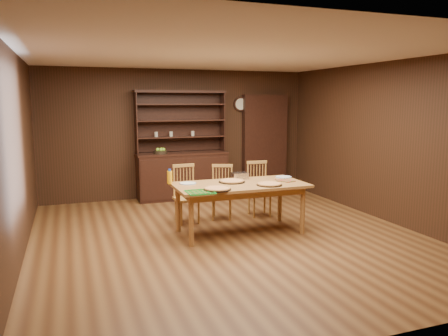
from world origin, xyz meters
name	(u,v)px	position (x,y,z in m)	size (l,w,h in m)	color
floor	(230,237)	(0.00, 0.00, 0.00)	(6.00, 6.00, 0.00)	brown
room_shell	(230,129)	(0.00, 0.00, 1.58)	(6.00, 6.00, 6.00)	white
china_hutch	(182,169)	(0.00, 2.75, 0.60)	(1.84, 0.52, 2.17)	black
doorway	(265,143)	(1.90, 2.90, 1.05)	(1.00, 0.18, 2.10)	black
wall_clock	(240,104)	(1.35, 2.96, 1.90)	(0.30, 0.05, 0.30)	black
dining_table	(240,189)	(0.22, 0.16, 0.67)	(1.95, 0.97, 0.75)	#A7753A
chair_left	(186,192)	(-0.38, 1.02, 0.50)	(0.41, 0.40, 0.94)	#BE8441
chair_center	(222,190)	(0.26, 1.05, 0.48)	(0.48, 0.47, 0.91)	#BE8441
chair_right	(258,187)	(0.91, 1.02, 0.49)	(0.41, 0.39, 0.94)	#BE8441
pizza_left	(217,189)	(-0.24, -0.17, 0.77)	(0.38, 0.38, 0.04)	black
pizza_right	(269,184)	(0.58, -0.11, 0.77)	(0.37, 0.37, 0.04)	black
pizza_center	(232,181)	(0.15, 0.30, 0.77)	(0.40, 0.40, 0.04)	black
cooling_rack	(200,192)	(-0.52, -0.25, 0.76)	(0.35, 0.35, 0.02)	#0B9324
plate_left	(188,183)	(-0.51, 0.40, 0.76)	(0.25, 0.25, 0.02)	white
plate_right	(284,177)	(1.08, 0.42, 0.76)	(0.26, 0.26, 0.02)	white
foil_dish	(240,176)	(0.37, 0.53, 0.80)	(0.25, 0.18, 0.10)	silver
juice_bottle	(170,177)	(-0.76, 0.51, 0.85)	(0.08, 0.08, 0.22)	#FBAA0D
pot_holder_a	(287,181)	(0.97, 0.08, 0.76)	(0.18, 0.18, 0.01)	red
pot_holder_b	(282,180)	(0.92, 0.17, 0.76)	(0.18, 0.18, 0.01)	red
fruit_bowl	(160,151)	(-0.45, 2.69, 0.98)	(0.27, 0.27, 0.12)	black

